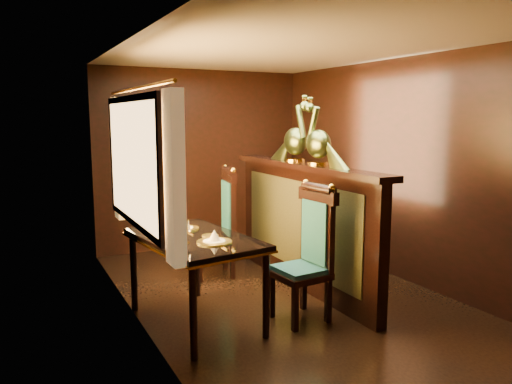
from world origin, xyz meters
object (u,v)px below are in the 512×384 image
Objects in this scene: dining_table at (194,244)px; chair_left at (311,248)px; chair_right at (223,219)px; peacock_left at (319,131)px; peacock_right at (296,129)px.

dining_table is 1.15× the size of chair_left.
chair_right is 1.88× the size of peacock_left.
peacock_right reaches higher than dining_table.
dining_table is 1.06m from chair_left.
peacock_right reaches higher than chair_right.
chair_left is 0.98× the size of chair_right.
dining_table is 1.41m from chair_right.
chair_right is at bearing 119.90° from peacock_left.
peacock_right is at bearing 90.00° from peacock_left.
chair_right is 1.59m from peacock_left.
dining_table is 1.79m from peacock_right.
peacock_left is (0.60, -1.05, 1.03)m from chair_right.
chair_left is at bearing -129.09° from peacock_left.
peacock_left reaches higher than chair_left.
peacock_right is (0.38, 0.91, 1.05)m from chair_left.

